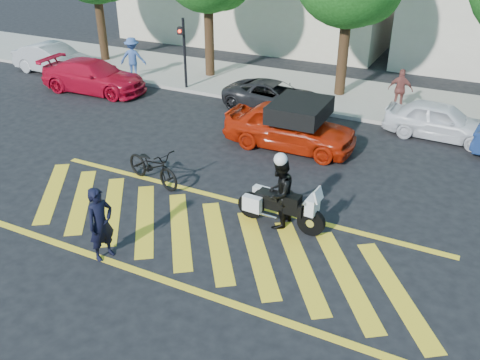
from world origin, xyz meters
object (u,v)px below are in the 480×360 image
at_px(red_convertible, 290,127).
at_px(parked_mid_left, 274,96).
at_px(police_motorcycle, 279,206).
at_px(parked_left, 94,76).
at_px(officer_bike, 101,224).
at_px(bicycle, 153,166).
at_px(parked_mid_right, 440,121).
at_px(officer_moto, 279,193).
at_px(parked_far_left, 54,59).

distance_m(red_convertible, parked_mid_left, 3.72).
relative_size(police_motorcycle, parked_left, 0.50).
height_order(officer_bike, red_convertible, officer_bike).
bearing_deg(parked_mid_left, police_motorcycle, -152.72).
height_order(red_convertible, parked_mid_left, red_convertible).
height_order(bicycle, parked_mid_right, parked_mid_right).
bearing_deg(officer_bike, parked_left, 55.49).
bearing_deg(red_convertible, parked_mid_right, -55.46).
bearing_deg(police_motorcycle, officer_moto, -171.12).
bearing_deg(parked_left, officer_moto, -123.38).
xyz_separation_m(red_convertible, parked_mid_right, (4.48, 3.17, -0.11)).
bearing_deg(parked_mid_left, parked_far_left, 93.27).
distance_m(parked_far_left, parked_mid_left, 11.93).
relative_size(officer_bike, parked_far_left, 0.42).
distance_m(bicycle, parked_mid_right, 10.31).
height_order(officer_bike, officer_moto, officer_moto).
relative_size(parked_left, parked_mid_left, 1.16).
xyz_separation_m(parked_far_left, parked_left, (3.75, -1.40, -0.02)).
relative_size(officer_moto, parked_mid_right, 0.50).
distance_m(officer_moto, parked_mid_right, 8.41).
xyz_separation_m(officer_bike, parked_left, (-8.54, 9.58, -0.21)).
relative_size(police_motorcycle, officer_moto, 1.28).
xyz_separation_m(officer_moto, parked_left, (-11.67, 6.48, -0.25)).
distance_m(officer_moto, red_convertible, 4.96).
xyz_separation_m(officer_bike, police_motorcycle, (3.15, 3.11, -0.33)).
height_order(officer_moto, parked_mid_right, officer_moto).
height_order(red_convertible, parked_left, red_convertible).
distance_m(officer_bike, parked_far_left, 16.48).
xyz_separation_m(parked_left, parked_mid_right, (14.59, 1.40, -0.05)).
relative_size(officer_bike, police_motorcycle, 0.75).
height_order(bicycle, parked_left, parked_left).
distance_m(officer_bike, parked_mid_left, 10.99).
distance_m(police_motorcycle, officer_moto, 0.37).
bearing_deg(officer_moto, parked_mid_right, 162.31).
xyz_separation_m(bicycle, parked_far_left, (-11.17, 7.42, 0.15)).
height_order(officer_bike, bicycle, officer_bike).
distance_m(officer_bike, officer_moto, 4.41).
bearing_deg(bicycle, parked_left, 66.32).
xyz_separation_m(officer_bike, officer_moto, (3.13, 3.10, 0.04)).
distance_m(officer_bike, red_convertible, 7.97).
relative_size(police_motorcycle, parked_mid_right, 0.63).
bearing_deg(parked_mid_left, bicycle, 177.48).
distance_m(police_motorcycle, parked_far_left, 17.33).
bearing_deg(parked_far_left, bicycle, -121.86).
bearing_deg(bicycle, police_motorcycle, -80.86).
bearing_deg(parked_far_left, parked_mid_right, -88.29).
bearing_deg(parked_far_left, red_convertible, -101.19).
distance_m(bicycle, parked_mid_left, 7.45).
relative_size(bicycle, parked_mid_left, 0.51).
bearing_deg(officer_moto, parked_left, -116.41).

